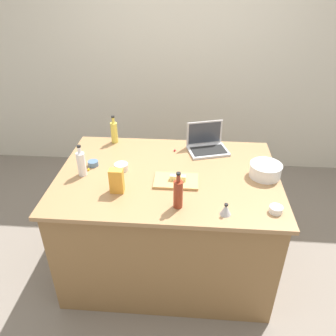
{
  "coord_description": "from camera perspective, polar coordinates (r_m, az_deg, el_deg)",
  "views": [
    {
      "loc": [
        0.16,
        -2.05,
        2.21
      ],
      "look_at": [
        0.0,
        0.0,
        0.95
      ],
      "focal_mm": 35.93,
      "sensor_mm": 36.0,
      "label": 1
    }
  ],
  "objects": [
    {
      "name": "ground_plane",
      "position": [
        3.02,
        -0.0,
        -15.59
      ],
      "size": [
        12.0,
        12.0,
        0.0
      ],
      "primitive_type": "plane",
      "color": "slate"
    },
    {
      "name": "wall_back",
      "position": [
        3.93,
        2.12,
        18.05
      ],
      "size": [
        8.0,
        0.1,
        2.6
      ],
      "primitive_type": "cube",
      "color": "beige",
      "rests_on": "ground"
    },
    {
      "name": "island_counter",
      "position": [
        2.7,
        -0.0,
        -9.05
      ],
      "size": [
        1.6,
        1.11,
        0.9
      ],
      "color": "olive",
      "rests_on": "ground"
    },
    {
      "name": "laptop",
      "position": [
        2.75,
        6.6,
        3.97
      ],
      "size": [
        0.36,
        0.31,
        0.22
      ],
      "color": "#B7B7BC",
      "rests_on": "island_counter"
    },
    {
      "name": "mixing_bowl_large",
      "position": [
        2.48,
        16.19,
        -0.31
      ],
      "size": [
        0.23,
        0.23,
        0.1
      ],
      "color": "white",
      "rests_on": "island_counter"
    },
    {
      "name": "bottle_soy",
      "position": [
        2.06,
        1.73,
        -4.33
      ],
      "size": [
        0.06,
        0.06,
        0.25
      ],
      "color": "maroon",
      "rests_on": "island_counter"
    },
    {
      "name": "bottle_vinegar",
      "position": [
        2.46,
        -14.49,
        0.78
      ],
      "size": [
        0.06,
        0.06,
        0.24
      ],
      "color": "white",
      "rests_on": "island_counter"
    },
    {
      "name": "bottle_oil",
      "position": [
        2.87,
        -9.12,
        6.07
      ],
      "size": [
        0.06,
        0.06,
        0.24
      ],
      "color": "#DBC64C",
      "rests_on": "island_counter"
    },
    {
      "name": "cutting_board",
      "position": [
        2.34,
        1.38,
        -2.2
      ],
      "size": [
        0.31,
        0.2,
        0.02
      ],
      "primitive_type": "cube",
      "color": "tan",
      "rests_on": "island_counter"
    },
    {
      "name": "butter_stick_left",
      "position": [
        2.33,
        1.69,
        -1.66
      ],
      "size": [
        0.11,
        0.04,
        0.04
      ],
      "primitive_type": "cube",
      "rotation": [
        0.0,
        0.0,
        -0.06
      ],
      "color": "#F4E58C",
      "rests_on": "cutting_board"
    },
    {
      "name": "ramekin_small",
      "position": [
        2.59,
        -12.59,
        0.77
      ],
      "size": [
        0.08,
        0.08,
        0.04
      ],
      "primitive_type": "cylinder",
      "color": "slate",
      "rests_on": "island_counter"
    },
    {
      "name": "ramekin_medium",
      "position": [
        2.49,
        -7.94,
        0.18
      ],
      "size": [
        0.1,
        0.1,
        0.05
      ],
      "primitive_type": "cylinder",
      "color": "beige",
      "rests_on": "island_counter"
    },
    {
      "name": "ramekin_wide",
      "position": [
        2.17,
        17.84,
        -6.71
      ],
      "size": [
        0.08,
        0.08,
        0.04
      ],
      "primitive_type": "cylinder",
      "color": "white",
      "rests_on": "island_counter"
    },
    {
      "name": "kitchen_timer",
      "position": [
        2.07,
        9.76,
        -6.95
      ],
      "size": [
        0.07,
        0.07,
        0.08
      ],
      "color": "#B2B2B7",
      "rests_on": "island_counter"
    },
    {
      "name": "candy_bag",
      "position": [
        2.23,
        -8.71,
        -2.17
      ],
      "size": [
        0.09,
        0.06,
        0.17
      ],
      "primitive_type": "cube",
      "color": "gold",
      "rests_on": "island_counter"
    },
    {
      "name": "candy_0",
      "position": [
        2.54,
        -13.33,
        -0.23
      ],
      "size": [
        0.02,
        0.02,
        0.02
      ],
      "primitive_type": "sphere",
      "color": "yellow",
      "rests_on": "island_counter"
    },
    {
      "name": "candy_2",
      "position": [
        2.73,
        1.16,
        3.02
      ],
      "size": [
        0.02,
        0.02,
        0.02
      ],
      "primitive_type": "sphere",
      "color": "red",
      "rests_on": "island_counter"
    },
    {
      "name": "candy_3",
      "position": [
        2.77,
        6.62,
        3.23
      ],
      "size": [
        0.01,
        0.01,
        0.01
      ],
      "primitive_type": "sphere",
      "color": "red",
      "rests_on": "island_counter"
    }
  ]
}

